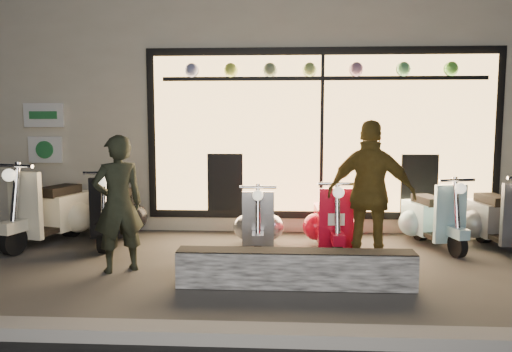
{
  "coord_description": "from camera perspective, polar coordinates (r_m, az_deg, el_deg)",
  "views": [
    {
      "loc": [
        0.22,
        -5.82,
        1.78
      ],
      "look_at": [
        -0.14,
        0.6,
        1.05
      ],
      "focal_mm": 35.0,
      "sensor_mm": 36.0,
      "label": 1
    }
  ],
  "objects": [
    {
      "name": "scooter_silver",
      "position": [
        6.92,
        0.29,
        -5.3
      ],
      "size": [
        0.43,
        1.27,
        0.91
      ],
      "rotation": [
        0.0,
        0.0,
        0.04
      ],
      "color": "black",
      "rests_on": "ground"
    },
    {
      "name": "scooter_grey",
      "position": [
        7.73,
        25.61,
        -4.34
      ],
      "size": [
        0.59,
        1.45,
        1.03
      ],
      "rotation": [
        0.0,
        0.0,
        0.14
      ],
      "color": "black",
      "rests_on": "ground"
    },
    {
      "name": "scooter_red",
      "position": [
        6.94,
        8.56,
        -5.17
      ],
      "size": [
        0.44,
        1.35,
        0.97
      ],
      "rotation": [
        0.0,
        0.0,
        0.02
      ],
      "color": "black",
      "rests_on": "ground"
    },
    {
      "name": "woman",
      "position": [
        6.11,
        12.99,
        -2.08
      ],
      "size": [
        1.12,
        0.71,
        1.78
      ],
      "primitive_type": "imported",
      "rotation": [
        0.0,
        0.0,
        2.86
      ],
      "color": "brown",
      "rests_on": "ground"
    },
    {
      "name": "scooter_blue",
      "position": [
        7.56,
        19.22,
        -4.46
      ],
      "size": [
        0.65,
        1.37,
        0.98
      ],
      "rotation": [
        0.0,
        0.0,
        0.24
      ],
      "color": "black",
      "rests_on": "ground"
    },
    {
      "name": "kerb",
      "position": [
        4.19,
        -0.06,
        -17.71
      ],
      "size": [
        40.0,
        0.25,
        0.12
      ],
      "primitive_type": "cube",
      "color": "slate",
      "rests_on": "ground"
    },
    {
      "name": "man",
      "position": [
        6.02,
        -15.48,
        -3.09
      ],
      "size": [
        0.7,
        0.64,
        1.61
      ],
      "primitive_type": "imported",
      "rotation": [
        0.0,
        0.0,
        3.71
      ],
      "color": "black",
      "rests_on": "ground"
    },
    {
      "name": "shop_building",
      "position": [
        10.81,
        2.09,
        8.17
      ],
      "size": [
        10.2,
        6.23,
        4.2
      ],
      "color": "beige",
      "rests_on": "ground"
    },
    {
      "name": "scooter_black",
      "position": [
        7.7,
        -15.54,
        -3.94
      ],
      "size": [
        0.53,
        1.47,
        1.05
      ],
      "rotation": [
        0.0,
        0.0,
        0.08
      ],
      "color": "black",
      "rests_on": "ground"
    },
    {
      "name": "ground",
      "position": [
        6.09,
        1.03,
        -10.52
      ],
      "size": [
        40.0,
        40.0,
        0.0
      ],
      "primitive_type": "plane",
      "color": "#383533",
      "rests_on": "ground"
    },
    {
      "name": "scooter_cream",
      "position": [
        7.88,
        -21.76,
        -3.63
      ],
      "size": [
        0.81,
        1.61,
        1.15
      ],
      "rotation": [
        0.0,
        0.0,
        -0.28
      ],
      "color": "black",
      "rests_on": "ground"
    },
    {
      "name": "graffiti_barrier",
      "position": [
        5.41,
        4.5,
        -10.53
      ],
      "size": [
        2.51,
        0.28,
        0.4
      ],
      "primitive_type": "cube",
      "color": "black",
      "rests_on": "ground"
    }
  ]
}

